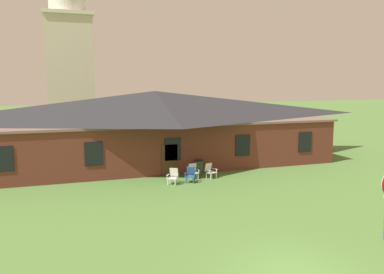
{
  "coord_description": "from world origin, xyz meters",
  "views": [
    {
      "loc": [
        -7.09,
        -10.49,
        6.2
      ],
      "look_at": [
        -0.57,
        8.72,
        3.36
      ],
      "focal_mm": 37.06,
      "sensor_mm": 36.0,
      "label": 1
    }
  ],
  "objects_px": {
    "lawn_chair_by_porch": "(173,176)",
    "lawn_chair_near_door": "(190,174)",
    "lawn_chair_middle": "(210,170)",
    "lawn_chair_left_end": "(193,171)",
    "trash_bin": "(199,167)"
  },
  "relations": [
    {
      "from": "lawn_chair_near_door",
      "to": "lawn_chair_left_end",
      "type": "distance_m",
      "value": 1.0
    },
    {
      "from": "lawn_chair_by_porch",
      "to": "lawn_chair_left_end",
      "type": "relative_size",
      "value": 1.0
    },
    {
      "from": "lawn_chair_left_end",
      "to": "lawn_chair_middle",
      "type": "distance_m",
      "value": 1.11
    },
    {
      "from": "lawn_chair_by_porch",
      "to": "trash_bin",
      "type": "xyz_separation_m",
      "value": [
        2.34,
        1.88,
        -0.0
      ]
    },
    {
      "from": "lawn_chair_left_end",
      "to": "trash_bin",
      "type": "bearing_deg",
      "value": 52.22
    },
    {
      "from": "lawn_chair_by_porch",
      "to": "lawn_chair_left_end",
      "type": "bearing_deg",
      "value": 30.38
    },
    {
      "from": "lawn_chair_by_porch",
      "to": "trash_bin",
      "type": "height_order",
      "value": "trash_bin"
    },
    {
      "from": "lawn_chair_by_porch",
      "to": "lawn_chair_near_door",
      "type": "relative_size",
      "value": 1.0
    },
    {
      "from": "lawn_chair_left_end",
      "to": "lawn_chair_middle",
      "type": "xyz_separation_m",
      "value": [
        1.08,
        -0.25,
        0.0
      ]
    },
    {
      "from": "lawn_chair_near_door",
      "to": "lawn_chair_middle",
      "type": "relative_size",
      "value": 1.0
    },
    {
      "from": "lawn_chair_left_end",
      "to": "lawn_chair_near_door",
      "type": "bearing_deg",
      "value": -118.81
    },
    {
      "from": "lawn_chair_near_door",
      "to": "trash_bin",
      "type": "distance_m",
      "value": 2.17
    },
    {
      "from": "trash_bin",
      "to": "lawn_chair_near_door",
      "type": "bearing_deg",
      "value": -123.65
    },
    {
      "from": "lawn_chair_by_porch",
      "to": "lawn_chair_near_door",
      "type": "height_order",
      "value": "same"
    },
    {
      "from": "lawn_chair_by_porch",
      "to": "lawn_chair_left_end",
      "type": "height_order",
      "value": "same"
    }
  ]
}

